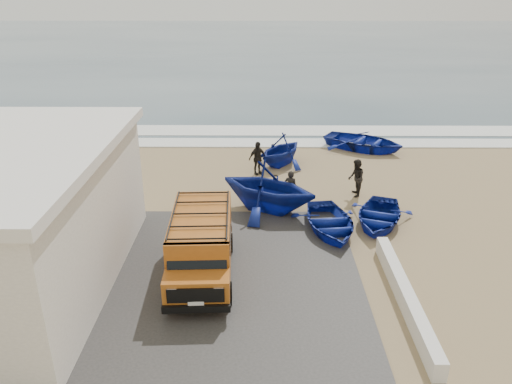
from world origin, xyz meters
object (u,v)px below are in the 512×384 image
object	(u,v)px
boat_mid_left	(268,187)
boat_far_left	(281,150)
boat_near_left	(330,222)
fisherman_back	(257,158)
boat_far_right	(364,142)
van	(201,243)
boat_near_right	(379,216)
fisherman_front	(291,188)
parapet	(405,296)
fisherman_middle	(356,178)

from	to	relation	value
boat_mid_left	boat_far_left	xyz separation A→B (m)	(0.70, 5.33, -0.25)
boat_near_left	fisherman_back	world-z (taller)	fisherman_back
boat_mid_left	boat_far_right	size ratio (longest dim) A/B	0.93
van	boat_far_right	world-z (taller)	van
van	boat_mid_left	size ratio (longest dim) A/B	1.19
boat_mid_left	boat_near_right	bearing A→B (deg)	-77.68
boat_mid_left	fisherman_front	distance (m)	1.10
boat_near_right	fisherman_front	xyz separation A→B (m)	(-3.21, 1.67, 0.40)
van	boat_near_right	xyz separation A→B (m)	(6.24, 3.44, -0.72)
van	boat_far_right	bearing A→B (deg)	56.63
boat_far_right	boat_near_right	bearing A→B (deg)	-156.17
boat_far_left	boat_near_right	bearing A→B (deg)	-25.69
parapet	fisherman_front	bearing A→B (deg)	113.11
boat_far_left	fisherman_back	world-z (taller)	boat_far_left
van	boat_mid_left	bearing A→B (deg)	62.67
boat_mid_left	fisherman_middle	world-z (taller)	boat_mid_left
boat_far_left	parapet	bearing A→B (deg)	-38.60
boat_far_left	boat_near_left	bearing A→B (deg)	-41.40
boat_mid_left	fisherman_middle	bearing A→B (deg)	-39.88
parapet	boat_mid_left	size ratio (longest dim) A/B	1.52
boat_far_right	boat_near_left	bearing A→B (deg)	-166.63
parapet	fisherman_back	world-z (taller)	fisherman_back
parapet	fisherman_front	size ratio (longest dim) A/B	4.01
boat_far_left	fisherman_back	xyz separation A→B (m)	(-1.14, -1.27, -0.00)
boat_near_left	fisherman_middle	bearing A→B (deg)	58.23
boat_far_right	fisherman_middle	world-z (taller)	fisherman_middle
van	boat_far_left	world-z (taller)	van
van	boat_near_left	bearing A→B (deg)	30.74
boat_near_left	boat_near_right	world-z (taller)	boat_near_left
fisherman_front	fisherman_back	xyz separation A→B (m)	(-1.35, 3.53, 0.04)
boat_near_left	fisherman_back	distance (m)	6.39
parapet	boat_far_left	distance (m)	11.94
boat_near_left	boat_far_left	bearing A→B (deg)	95.04
boat_near_right	boat_mid_left	size ratio (longest dim) A/B	0.84
boat_near_left	boat_near_right	size ratio (longest dim) A/B	1.04
boat_near_left	fisherman_front	distance (m)	2.64
van	fisherman_middle	xyz separation A→B (m)	(5.84, 6.11, -0.27)
van	boat_near_right	distance (m)	7.16
boat_near_right	fisherman_front	world-z (taller)	fisherman_front
fisherman_middle	fisherman_back	xyz separation A→B (m)	(-4.16, 2.53, -0.01)
boat_far_left	fisherman_front	size ratio (longest dim) A/B	2.01
parapet	boat_far_left	world-z (taller)	boat_far_left
boat_near_right	boat_far_left	bearing A→B (deg)	137.77
fisherman_middle	boat_far_left	bearing A→B (deg)	-139.79
boat_near_right	fisherman_back	size ratio (longest dim) A/B	2.10
boat_near_left	fisherman_front	bearing A→B (deg)	112.99
parapet	boat_near_left	size ratio (longest dim) A/B	1.74
boat_mid_left	fisherman_front	bearing A→B (deg)	-32.23
boat_far_right	fisherman_front	distance (m)	8.46
boat_near_right	boat_far_right	size ratio (longest dim) A/B	0.78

